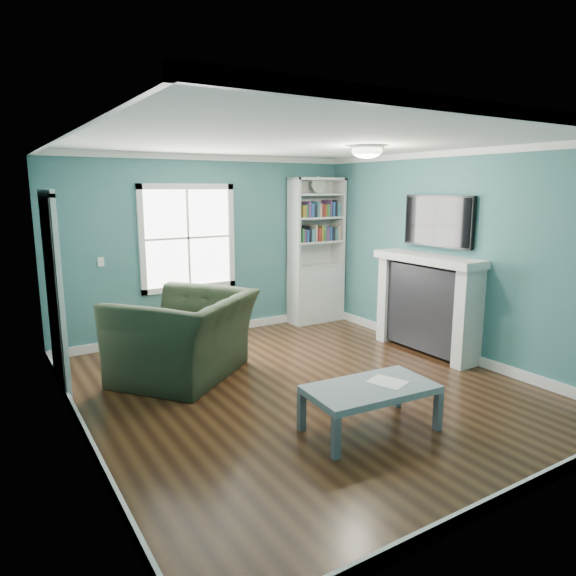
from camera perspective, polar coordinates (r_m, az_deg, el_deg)
floor at (r=5.69m, az=1.62°, el=-11.06°), size 5.00×5.00×0.00m
room_walls at (r=5.30m, az=1.71°, el=4.99°), size 5.00×5.00×5.00m
trim at (r=5.34m, az=1.69°, el=1.31°), size 4.50×5.00×2.60m
window at (r=7.39m, az=-11.04°, el=5.49°), size 1.40×0.06×1.50m
bookshelf at (r=8.26m, az=3.12°, el=2.56°), size 0.90×0.35×2.31m
fireplace at (r=6.94m, az=15.19°, el=-1.85°), size 0.44×1.58×1.30m
tv at (r=6.88m, az=16.35°, el=7.15°), size 0.06×1.10×0.65m
door at (r=5.93m, az=-24.62°, el=-0.33°), size 0.12×0.98×2.17m
ceiling_fixture at (r=5.90m, az=8.77°, el=14.90°), size 0.38×0.38×0.15m
light_switch at (r=7.08m, az=-20.07°, el=2.75°), size 0.08×0.01×0.12m
recliner at (r=5.96m, az=-11.44°, el=-3.76°), size 1.74×1.66×1.28m
coffee_table at (r=4.70m, az=9.15°, el=-11.30°), size 1.19×0.71×0.42m
paper_sheet at (r=4.79m, az=11.00°, el=-10.21°), size 0.35×0.39×0.00m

